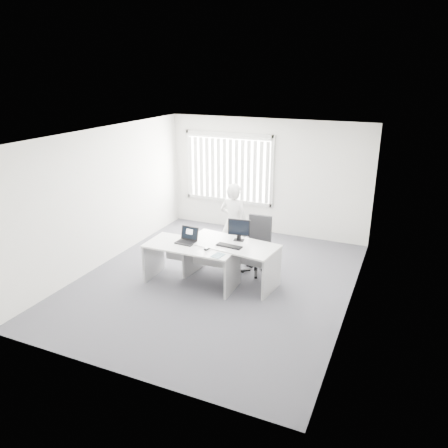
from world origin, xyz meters
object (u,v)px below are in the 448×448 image
at_px(desk_near, 191,256).
at_px(laptop, 185,236).
at_px(office_chair, 257,254).
at_px(monitor, 239,230).
at_px(person, 234,223).
at_px(desk_far, 231,254).

xyz_separation_m(desk_near, laptop, (-0.14, 0.05, 0.36)).
distance_m(office_chair, laptop, 1.57).
height_order(desk_near, office_chair, office_chair).
bearing_deg(monitor, laptop, -159.64).
bearing_deg(laptop, desk_near, -14.73).
bearing_deg(desk_near, office_chair, 46.91).
bearing_deg(office_chair, person, 155.56).
bearing_deg(desk_near, desk_far, 27.04).
bearing_deg(monitor, desk_far, -121.98).
bearing_deg(office_chair, desk_far, -114.20).
relative_size(desk_near, monitor, 4.06).
bearing_deg(desk_near, monitor, 35.17).
relative_size(person, laptop, 4.72).
bearing_deg(desk_far, desk_near, -145.16).
xyz_separation_m(office_chair, monitor, (-0.20, -0.50, 0.66)).
relative_size(desk_far, laptop, 5.09).
height_order(laptop, monitor, monitor).
bearing_deg(person, office_chair, 161.31).
distance_m(desk_far, person, 1.04).
bearing_deg(desk_far, monitor, 73.79).
distance_m(desk_near, monitor, 1.02).
relative_size(laptop, monitor, 0.85).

